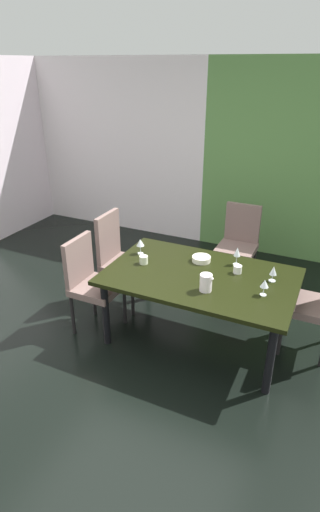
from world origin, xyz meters
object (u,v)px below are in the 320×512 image
at_px(wine_glass_north, 237,252).
at_px(cup_south, 144,260).
at_px(chair_head_far, 239,241).
at_px(chair_left_near, 90,280).
at_px(wine_glass_rear, 273,271).
at_px(cup_center, 238,269).
at_px(dining_table, 200,282).
at_px(serving_bowl_front, 201,259).
at_px(wine_glass_east, 265,284).
at_px(wine_glass_left, 140,243).
at_px(pitcher_near_window, 206,282).
at_px(chair_left_far, 118,255).

height_order(wine_glass_north, cup_south, wine_glass_north).
distance_m(chair_head_far, chair_left_near, 1.89).
height_order(wine_glass_rear, cup_center, wine_glass_rear).
xyz_separation_m(dining_table, serving_bowl_front, (-0.09, 0.27, 0.10)).
bearing_deg(chair_head_far, cup_south, 64.53).
bearing_deg(wine_glass_rear, chair_head_far, 118.02).
bearing_deg(dining_table, serving_bowl_front, 108.17).
bearing_deg(chair_head_far, wine_glass_east, 112.34).
height_order(chair_head_far, wine_glass_left, chair_head_far).
xyz_separation_m(chair_left_near, pitcher_near_window, (1.19, 0.03, 0.24)).
bearing_deg(dining_table, chair_head_far, 88.46).
relative_size(cup_center, cup_south, 0.94).
bearing_deg(wine_glass_north, wine_glass_left, -169.39).
relative_size(wine_glass_rear, pitcher_near_window, 0.94).
bearing_deg(wine_glass_east, wine_glass_rear, 85.66).
xyz_separation_m(wine_glass_north, cup_center, (0.06, -0.17, -0.09)).
xyz_separation_m(chair_left_far, wine_glass_east, (1.66, -0.39, 0.24)).
xyz_separation_m(wine_glass_north, serving_bowl_front, (-0.33, -0.08, -0.10)).
bearing_deg(wine_glass_north, pitcher_near_window, -100.08).
distance_m(wine_glass_rear, serving_bowl_front, 0.72).
relative_size(wine_glass_rear, serving_bowl_front, 0.80).
relative_size(dining_table, wine_glass_rear, 11.90).
relative_size(serving_bowl_front, cup_south, 2.20).
bearing_deg(wine_glass_rear, wine_glass_left, 179.87).
bearing_deg(chair_head_far, dining_table, 88.46).
relative_size(cup_center, pitcher_near_window, 0.50).
height_order(dining_table, wine_glass_left, wine_glass_left).
height_order(chair_left_near, cup_south, chair_left_near).
bearing_deg(pitcher_near_window, wine_glass_left, 153.96).
height_order(wine_glass_north, wine_glass_rear, wine_glass_north).
relative_size(wine_glass_east, wine_glass_rear, 1.00).
distance_m(chair_head_far, pitcher_near_window, 1.54).
relative_size(chair_left_near, cup_center, 12.49).
relative_size(wine_glass_north, wine_glass_rear, 1.23).
xyz_separation_m(wine_glass_east, pitcher_near_window, (-0.47, -0.14, -0.03)).
height_order(wine_glass_left, serving_bowl_front, wine_glass_left).
xyz_separation_m(chair_left_near, cup_center, (1.35, 0.46, 0.20)).
bearing_deg(cup_center, chair_left_far, 176.07).
xyz_separation_m(wine_glass_east, serving_bowl_front, (-0.69, 0.38, -0.08)).
bearing_deg(chair_head_far, serving_bowl_front, 83.12).
bearing_deg(cup_south, dining_table, 1.81).
height_order(chair_left_near, pitcher_near_window, chair_left_near).
bearing_deg(serving_bowl_front, cup_south, -150.03).
xyz_separation_m(chair_left_near, serving_bowl_front, (0.96, 0.54, 0.19)).
distance_m(chair_left_far, pitcher_near_window, 1.32).
xyz_separation_m(dining_table, cup_center, (0.30, 0.18, 0.11)).
distance_m(wine_glass_north, cup_south, 0.91).
bearing_deg(serving_bowl_front, wine_glass_left, -171.10).
bearing_deg(chair_left_far, chair_left_near, 0.64).
bearing_deg(chair_head_far, wine_glass_left, 55.92).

